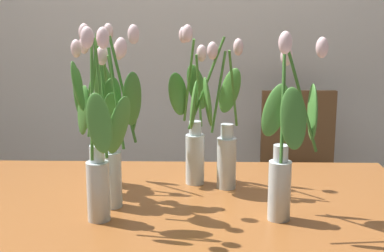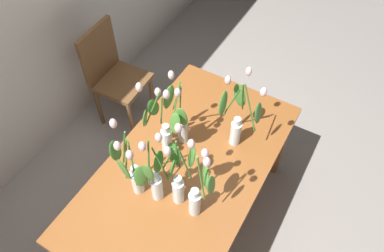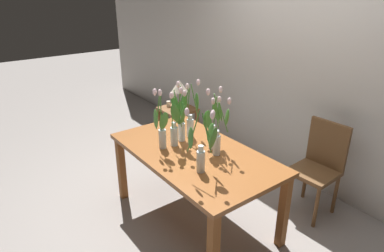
% 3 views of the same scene
% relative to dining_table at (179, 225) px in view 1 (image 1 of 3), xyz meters
% --- Properties ---
extents(room_wall_rear, '(9.00, 0.10, 2.70)m').
position_rel_dining_table_xyz_m(room_wall_rear, '(0.00, 1.48, 0.70)').
color(room_wall_rear, beige).
rests_on(room_wall_rear, ground).
extents(dining_table, '(1.60, 0.90, 0.74)m').
position_rel_dining_table_xyz_m(dining_table, '(0.00, 0.00, 0.00)').
color(dining_table, brown).
rests_on(dining_table, ground).
extents(tulip_vase_0, '(0.19, 0.26, 0.56)m').
position_rel_dining_table_xyz_m(tulip_vase_0, '(0.32, -0.17, 0.30)').
color(tulip_vase_0, silver).
rests_on(tulip_vase_0, dining_table).
extents(tulip_vase_1, '(0.22, 0.20, 0.57)m').
position_rel_dining_table_xyz_m(tulip_vase_1, '(0.14, 0.13, 0.30)').
color(tulip_vase_1, silver).
rests_on(tulip_vase_1, dining_table).
extents(tulip_vase_2, '(0.17, 0.21, 0.57)m').
position_rel_dining_table_xyz_m(tulip_vase_2, '(-0.19, -0.06, 0.30)').
color(tulip_vase_2, silver).
rests_on(tulip_vase_2, dining_table).
extents(tulip_vase_3, '(0.15, 0.13, 0.57)m').
position_rel_dining_table_xyz_m(tulip_vase_3, '(-0.22, -0.20, 0.27)').
color(tulip_vase_3, silver).
rests_on(tulip_vase_3, dining_table).
extents(tulip_vase_4, '(0.14, 0.23, 0.57)m').
position_rel_dining_table_xyz_m(tulip_vase_4, '(-0.29, 0.16, 0.30)').
color(tulip_vase_4, silver).
rests_on(tulip_vase_4, dining_table).
extents(tulip_vase_5, '(0.18, 0.15, 0.57)m').
position_rel_dining_table_xyz_m(tulip_vase_5, '(-0.26, 0.02, 0.28)').
color(tulip_vase_5, silver).
rests_on(tulip_vase_5, dining_table).
extents(tulip_vase_6, '(0.17, 0.17, 0.56)m').
position_rel_dining_table_xyz_m(tulip_vase_6, '(0.04, 0.20, 0.27)').
color(tulip_vase_6, silver).
rests_on(tulip_vase_6, dining_table).
extents(dining_chair, '(0.42, 0.42, 0.93)m').
position_rel_dining_table_xyz_m(dining_chair, '(0.60, 1.07, -0.12)').
color(dining_chair, brown).
rests_on(dining_chair, ground).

